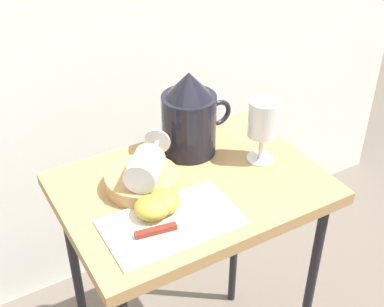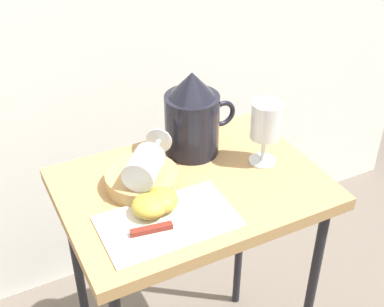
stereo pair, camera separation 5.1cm
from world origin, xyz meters
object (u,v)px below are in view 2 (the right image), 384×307
apple_half_left (149,206)px  wine_glass_upright (266,124)px  table (192,209)px  basket_tray (142,179)px  knife (167,226)px  apple_half_right (161,200)px  wine_glass_tipped_near (145,166)px  pitcher (192,121)px

apple_half_left → wine_glass_upright: bearing=10.0°
table → apple_half_left: bearing=-155.9°
basket_tray → knife: basket_tray is taller
basket_tray → apple_half_right: size_ratio=2.18×
wine_glass_upright → apple_half_left: 0.33m
wine_glass_tipped_near → knife: 0.14m
apple_half_right → knife: size_ratio=0.35×
pitcher → wine_glass_upright: pitcher is taller
pitcher → knife: size_ratio=0.99×
wine_glass_tipped_near → apple_half_right: 0.08m
apple_half_right → wine_glass_tipped_near: bearing=93.5°
pitcher → knife: bearing=-127.0°
apple_half_left → apple_half_right: bearing=12.2°
wine_glass_upright → pitcher: bearing=137.1°
basket_tray → apple_half_right: apple_half_right is taller
wine_glass_upright → apple_half_right: (-0.28, -0.05, -0.08)m
basket_tray → pitcher: (0.16, 0.07, 0.07)m
wine_glass_tipped_near → apple_half_left: bearing=-107.5°
table → wine_glass_tipped_near: 0.18m
basket_tray → wine_glass_tipped_near: wine_glass_tipped_near is taller
basket_tray → apple_half_right: bearing=-87.7°
pitcher → wine_glass_upright: (0.13, -0.12, 0.02)m
apple_half_left → apple_half_right: 0.03m
pitcher → basket_tray: bearing=-155.2°
table → knife: 0.18m
wine_glass_upright → wine_glass_tipped_near: wine_glass_upright is taller
wine_glass_upright → knife: 0.33m
table → basket_tray: size_ratio=4.35×
apple_half_right → apple_half_left: bearing=-167.8°
wine_glass_upright → apple_half_right: wine_glass_upright is taller
apple_half_left → knife: 0.06m
table → apple_half_right: (-0.10, -0.05, 0.10)m
wine_glass_tipped_near → knife: (-0.01, -0.13, -0.06)m
table → apple_half_left: size_ratio=9.46×
table → pitcher: (0.06, 0.12, 0.16)m
pitcher → wine_glass_upright: 0.17m
pitcher → apple_half_right: size_ratio=2.81×
knife → pitcher: bearing=53.0°
apple_half_left → apple_half_right: same height
pitcher → apple_half_right: (-0.16, -0.17, -0.06)m
pitcher → wine_glass_tipped_near: 0.19m
wine_glass_upright → table: bearing=179.7°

